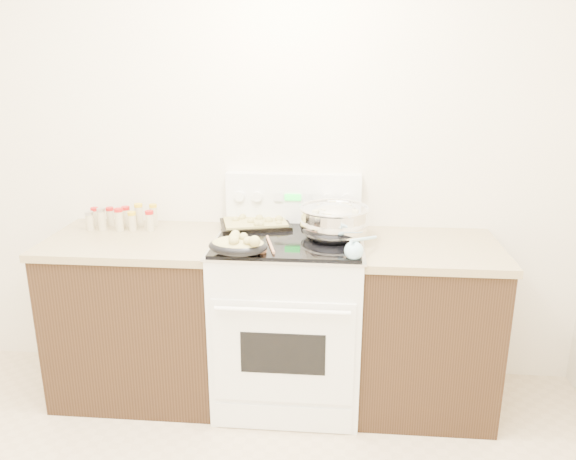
# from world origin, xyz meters

# --- Properties ---
(room_shell) EXTENTS (4.10, 3.60, 2.75)m
(room_shell) POSITION_xyz_m (0.00, 0.00, 1.70)
(room_shell) COLOR white
(room_shell) RESTS_ON ground
(counter_left) EXTENTS (0.93, 0.67, 0.92)m
(counter_left) POSITION_xyz_m (-0.48, 1.43, 0.46)
(counter_left) COLOR black
(counter_left) RESTS_ON ground
(counter_right) EXTENTS (0.73, 0.67, 0.92)m
(counter_right) POSITION_xyz_m (1.08, 1.43, 0.46)
(counter_right) COLOR black
(counter_right) RESTS_ON ground
(kitchen_range) EXTENTS (0.78, 0.73, 1.22)m
(kitchen_range) POSITION_xyz_m (0.35, 1.42, 0.49)
(kitchen_range) COLOR white
(kitchen_range) RESTS_ON ground
(mixing_bowl) EXTENTS (0.40, 0.40, 0.22)m
(mixing_bowl) POSITION_xyz_m (0.58, 1.45, 1.03)
(mixing_bowl) COLOR silver
(mixing_bowl) RESTS_ON kitchen_range
(roasting_pan) EXTENTS (0.30, 0.23, 0.11)m
(roasting_pan) POSITION_xyz_m (0.13, 1.14, 0.99)
(roasting_pan) COLOR black
(roasting_pan) RESTS_ON kitchen_range
(baking_sheet) EXTENTS (0.43, 0.35, 0.06)m
(baking_sheet) POSITION_xyz_m (0.15, 1.61, 0.96)
(baking_sheet) COLOR black
(baking_sheet) RESTS_ON kitchen_range
(wooden_spoon) EXTENTS (0.09, 0.26, 0.04)m
(wooden_spoon) POSITION_xyz_m (0.25, 1.21, 0.95)
(wooden_spoon) COLOR #B27651
(wooden_spoon) RESTS_ON kitchen_range
(blue_ladle) EXTENTS (0.17, 0.28, 0.11)m
(blue_ladle) POSITION_xyz_m (0.68, 1.15, 0.98)
(blue_ladle) COLOR #9ED2EB
(blue_ladle) RESTS_ON kitchen_range
(spice_jars) EXTENTS (0.39, 0.15, 0.13)m
(spice_jars) POSITION_xyz_m (-0.60, 1.58, 0.98)
(spice_jars) COLOR #BFB28C
(spice_jars) RESTS_ON counter_left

